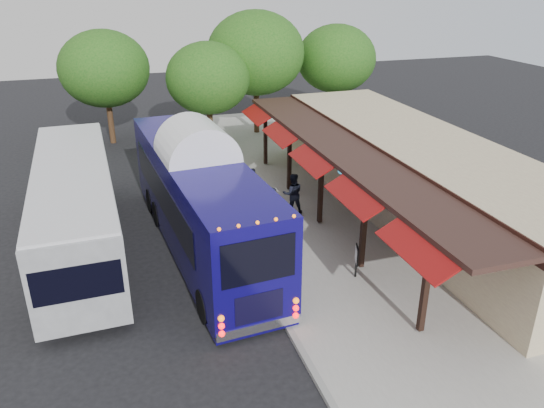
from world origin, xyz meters
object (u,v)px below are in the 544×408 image
object	(u,v)px
ped_a	(274,206)
ped_d	(243,195)
ped_b	(293,194)
ped_c	(253,187)
coach_bus	(200,196)
city_bus	(76,204)
sign_board	(357,256)

from	to	relation	value
ped_a	ped_d	distance (m)	1.84
ped_a	ped_b	bearing A→B (deg)	16.07
ped_b	ped_c	xyz separation A→B (m)	(-1.43, 1.43, -0.04)
ped_a	coach_bus	bearing A→B (deg)	179.71
city_bus	ped_b	size ratio (longest dim) A/B	6.81
ped_c	coach_bus	bearing A→B (deg)	39.03
city_bus	ped_c	size ratio (longest dim) A/B	7.12
ped_b	ped_c	size ratio (longest dim) A/B	1.04
ped_d	sign_board	size ratio (longest dim) A/B	1.32
ped_b	ped_c	distance (m)	2.02
coach_bus	sign_board	xyz separation A→B (m)	(4.76, -4.23, -1.25)
coach_bus	ped_a	size ratio (longest dim) A/B	8.09
city_bus	ped_a	size ratio (longest dim) A/B	7.95
ped_c	ped_d	bearing A→B (deg)	34.08
coach_bus	ped_b	distance (m)	4.90
ped_c	ped_d	size ratio (longest dim) A/B	1.12
ped_c	sign_board	world-z (taller)	ped_c
city_bus	ped_a	bearing A→B (deg)	-4.89
city_bus	ped_b	distance (m)	9.15
city_bus	ped_d	bearing A→B (deg)	7.33
coach_bus	ped_b	xyz separation A→B (m)	(4.47, 1.65, -1.14)
ped_b	sign_board	world-z (taller)	ped_b
coach_bus	ped_d	world-z (taller)	coach_bus
ped_c	ped_d	distance (m)	0.88
ped_a	ped_d	world-z (taller)	same
ped_b	ped_d	bearing A→B (deg)	-13.36
coach_bus	ped_a	xyz separation A→B (m)	(3.35, 0.95, -1.27)
ped_d	sign_board	xyz separation A→B (m)	(2.39, -6.73, 0.02)
ped_d	sign_board	distance (m)	7.15
city_bus	sign_board	bearing A→B (deg)	-32.53
ped_d	sign_board	bearing A→B (deg)	116.61
ped_a	ped_c	xyz separation A→B (m)	(-0.31, 2.13, 0.09)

